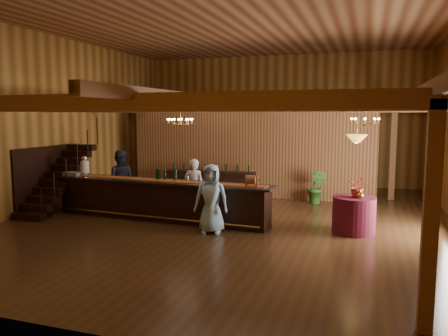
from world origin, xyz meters
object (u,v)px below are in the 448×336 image
(beverage_dispenser, at_px, (85,166))
(floor_plant, at_px, (317,187))
(chandelier_left, at_px, (180,121))
(raffle_drum, at_px, (252,180))
(bartender, at_px, (194,187))
(staff_second, at_px, (120,180))
(tasting_bar, at_px, (159,199))
(pendant_lamp, at_px, (357,138))
(guest, at_px, (211,199))
(round_table, at_px, (354,215))
(backbar_shelf, at_px, (210,184))
(chandelier_right, at_px, (365,121))

(beverage_dispenser, distance_m, floor_plant, 7.55)
(chandelier_left, bearing_deg, raffle_drum, -31.29)
(bartender, height_order, staff_second, staff_second)
(tasting_bar, bearing_deg, raffle_drum, -1.08)
(pendant_lamp, xyz_separation_m, floor_plant, (-1.30, 3.38, -1.83))
(guest, bearing_deg, pendant_lamp, 9.93)
(tasting_bar, height_order, pendant_lamp, pendant_lamp)
(beverage_dispenser, xyz_separation_m, bartender, (3.41, 0.53, -0.57))
(tasting_bar, height_order, staff_second, staff_second)
(round_table, distance_m, floor_plant, 3.62)
(raffle_drum, height_order, bartender, bartender)
(round_table, bearing_deg, pendant_lamp, 90.00)
(bartender, xyz_separation_m, guest, (1.14, -1.65, 0.03))
(beverage_dispenser, xyz_separation_m, pendant_lamp, (7.99, 0.02, 0.98))
(backbar_shelf, bearing_deg, raffle_drum, -59.97)
(backbar_shelf, height_order, staff_second, staff_second)
(chandelier_left, relative_size, bartender, 0.47)
(beverage_dispenser, xyz_separation_m, staff_second, (0.90, 0.53, -0.47))
(round_table, height_order, chandelier_left, chandelier_left)
(pendant_lamp, bearing_deg, staff_second, 175.87)
(backbar_shelf, height_order, chandelier_right, chandelier_right)
(chandelier_left, bearing_deg, pendant_lamp, -12.70)
(round_table, distance_m, bartender, 4.62)
(chandelier_right, distance_m, pendant_lamp, 2.26)
(tasting_bar, xyz_separation_m, chandelier_right, (5.51, 2.46, 2.24))
(staff_second, distance_m, guest, 4.01)
(pendant_lamp, height_order, floor_plant, pendant_lamp)
(floor_plant, bearing_deg, backbar_shelf, 177.93)
(chandelier_right, bearing_deg, chandelier_left, -169.42)
(tasting_bar, relative_size, pendant_lamp, 7.59)
(chandelier_left, height_order, floor_plant, chandelier_left)
(floor_plant, bearing_deg, staff_second, -153.65)
(pendant_lamp, distance_m, floor_plant, 4.05)
(raffle_drum, distance_m, floor_plant, 4.12)
(tasting_bar, xyz_separation_m, beverage_dispenser, (-2.64, 0.22, 0.84))
(chandelier_left, height_order, bartender, chandelier_left)
(backbar_shelf, xyz_separation_m, pendant_lamp, (5.16, -3.52, 1.94))
(raffle_drum, xyz_separation_m, backbar_shelf, (-2.60, 3.99, -0.84))
(bartender, distance_m, guest, 2.00)
(round_table, bearing_deg, chandelier_left, 167.30)
(raffle_drum, relative_size, bartender, 0.20)
(round_table, xyz_separation_m, staff_second, (-7.09, 0.51, 0.48))
(chandelier_left, xyz_separation_m, chandelier_right, (5.47, 1.02, 0.02))
(floor_plant, bearing_deg, chandelier_right, -38.50)
(raffle_drum, distance_m, pendant_lamp, 2.83)
(chandelier_left, distance_m, bartender, 2.18)
(staff_second, distance_m, floor_plant, 6.47)
(chandelier_right, relative_size, staff_second, 0.42)
(raffle_drum, height_order, chandelier_left, chandelier_left)
(bartender, bearing_deg, guest, 121.22)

